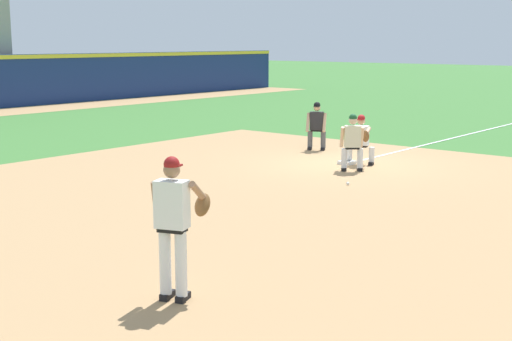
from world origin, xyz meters
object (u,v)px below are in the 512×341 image
(umpire, at_px, (317,124))
(first_base_bag, at_px, (347,163))
(pitcher, at_px, (175,219))
(baseball, at_px, (348,184))
(baserunner, at_px, (352,140))
(first_baseman, at_px, (361,138))

(umpire, bearing_deg, first_base_bag, -126.99)
(pitcher, bearing_deg, baseball, 16.43)
(first_base_bag, relative_size, umpire, 0.26)
(baseball, bearing_deg, baserunner, 29.12)
(baseball, bearing_deg, first_base_bag, 32.73)
(baseball, xyz_separation_m, baserunner, (1.60, 0.89, 0.76))
(baseball, height_order, baserunner, baserunner)
(baseball, relative_size, pitcher, 0.04)
(baseball, bearing_deg, pitcher, -163.57)
(baseball, relative_size, first_baseman, 0.06)
(first_base_bag, xyz_separation_m, baserunner, (-0.79, -0.64, 0.75))
(baseball, bearing_deg, first_baseman, 25.42)
(first_baseman, bearing_deg, baseball, -154.58)
(first_base_bag, relative_size, baseball, 5.14)
(first_baseman, bearing_deg, baserunner, -161.42)
(first_base_bag, distance_m, umpire, 2.70)
(first_base_bag, xyz_separation_m, pitcher, (-10.05, -3.79, 1.01))
(first_base_bag, distance_m, baserunner, 1.26)
(first_base_bag, xyz_separation_m, first_baseman, (0.15, -0.33, 0.69))
(first_base_bag, relative_size, baserunner, 0.26)
(baseball, distance_m, pitcher, 8.05)
(first_base_bag, height_order, first_baseman, first_baseman)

